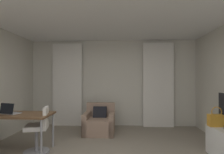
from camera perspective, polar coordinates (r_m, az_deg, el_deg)
The scene contains 8 objects.
wall_window at distance 5.76m, azimuth 0.13°, elevation -1.80°, with size 5.12×0.06×2.60m.
curtain_left_panel at distance 5.87m, azimuth -13.49°, elevation -2.25°, with size 0.90×0.06×2.50m.
curtain_right_panel at distance 5.73m, azimuth 13.94°, elevation -2.30°, with size 0.90×0.06×2.50m.
armchair at distance 5.06m, azimuth -3.83°, elevation -13.81°, with size 0.78×0.79×0.76m.
desk at distance 4.20m, azimuth -27.22°, elevation -10.74°, with size 1.37×0.67×0.74m.
desk_chair at distance 4.02m, azimuth -21.45°, elevation -15.46°, with size 0.49×0.49×0.88m.
laptop at distance 4.21m, azimuth -28.71°, elevation -9.25°, with size 0.37×0.32×0.22m.
handbag_primary at distance 4.09m, azimuth 29.30°, elevation -11.34°, with size 0.30×0.14×0.37m.
Camera 1 is at (0.30, -2.72, 1.43)m, focal length 29.96 mm.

